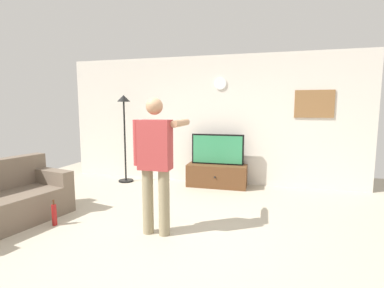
# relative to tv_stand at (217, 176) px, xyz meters

# --- Properties ---
(ground_plane) EXTENTS (8.40, 8.40, 0.00)m
(ground_plane) POSITION_rel_tv_stand_xyz_m (-0.23, -2.60, -0.23)
(ground_plane) COLOR #B2A893
(back_wall) EXTENTS (6.40, 0.10, 2.70)m
(back_wall) POSITION_rel_tv_stand_xyz_m (-0.23, 0.35, 1.12)
(back_wall) COLOR silver
(back_wall) RESTS_ON ground_plane
(tv_stand) EXTENTS (1.21, 0.49, 0.46)m
(tv_stand) POSITION_rel_tv_stand_xyz_m (0.00, 0.00, 0.00)
(tv_stand) COLOR brown
(tv_stand) RESTS_ON ground_plane
(television) EXTENTS (1.07, 0.07, 0.62)m
(television) POSITION_rel_tv_stand_xyz_m (-0.00, 0.05, 0.54)
(television) COLOR black
(television) RESTS_ON tv_stand
(wall_clock) EXTENTS (0.26, 0.03, 0.26)m
(wall_clock) POSITION_rel_tv_stand_xyz_m (-0.00, 0.29, 1.89)
(wall_clock) COLOR white
(framed_picture) EXTENTS (0.72, 0.04, 0.53)m
(framed_picture) POSITION_rel_tv_stand_xyz_m (1.84, 0.30, 1.46)
(framed_picture) COLOR olive
(floor_lamp) EXTENTS (0.32, 0.32, 1.89)m
(floor_lamp) POSITION_rel_tv_stand_xyz_m (-2.01, -0.11, 1.12)
(floor_lamp) COLOR black
(floor_lamp) RESTS_ON ground_plane
(person_standing_nearer_lamp) EXTENTS (0.58, 0.78, 1.74)m
(person_standing_nearer_lamp) POSITION_rel_tv_stand_xyz_m (-0.37, -2.39, 0.75)
(person_standing_nearer_lamp) COLOR gray
(person_standing_nearer_lamp) RESTS_ON ground_plane
(beverage_bottle) EXTENTS (0.07, 0.07, 0.36)m
(beverage_bottle) POSITION_rel_tv_stand_xyz_m (-1.83, -2.52, -0.08)
(beverage_bottle) COLOR maroon
(beverage_bottle) RESTS_ON ground_plane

